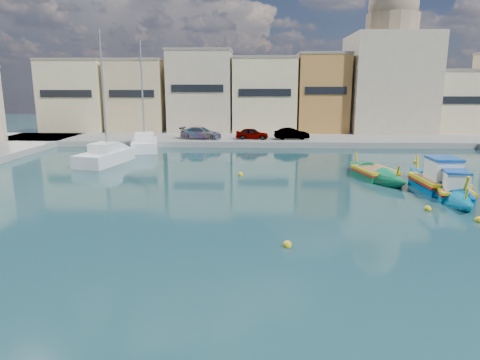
% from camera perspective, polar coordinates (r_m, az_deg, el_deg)
% --- Properties ---
extents(ground, '(160.00, 160.00, 0.00)m').
position_cam_1_polar(ground, '(18.91, 23.35, -8.28)').
color(ground, '#133039').
rests_on(ground, ground).
extents(north_quay, '(80.00, 8.00, 0.60)m').
position_cam_1_polar(north_quay, '(49.30, 10.05, 5.22)').
color(north_quay, gray).
rests_on(north_quay, ground).
extents(north_townhouses, '(83.20, 7.87, 10.19)m').
position_cam_1_polar(north_townhouses, '(57.44, 15.94, 10.64)').
color(north_townhouses, beige).
rests_on(north_townhouses, ground).
extents(church_block, '(10.00, 10.00, 19.10)m').
position_cam_1_polar(church_block, '(58.94, 19.23, 13.79)').
color(church_block, '#BFAC8E').
rests_on(church_block, ground).
extents(parked_cars, '(14.33, 2.50, 1.32)m').
position_cam_1_polar(parked_cars, '(47.26, -0.23, 6.24)').
color(parked_cars, '#4C1919').
rests_on(parked_cars, north_quay).
extents(luzzu_turquoise_cabin, '(3.31, 8.24, 2.59)m').
position_cam_1_polar(luzzu_turquoise_cabin, '(27.72, 26.44, -1.48)').
color(luzzu_turquoise_cabin, '#006C9D').
rests_on(luzzu_turquoise_cabin, ground).
extents(luzzu_blue_cabin, '(2.56, 9.35, 3.28)m').
position_cam_1_polar(luzzu_blue_cabin, '(29.14, 24.89, -0.52)').
color(luzzu_blue_cabin, '#00579F').
rests_on(luzzu_blue_cabin, ground).
extents(luzzu_green, '(3.88, 8.22, 2.51)m').
position_cam_1_polar(luzzu_green, '(31.40, 17.50, 0.69)').
color(luzzu_green, '#0A7244').
rests_on(luzzu_green, ground).
extents(yacht_north, '(4.38, 9.03, 11.62)m').
position_cam_1_polar(yacht_north, '(46.15, -12.53, 4.82)').
color(yacht_north, white).
rests_on(yacht_north, ground).
extents(yacht_midnorth, '(4.17, 8.53, 11.63)m').
position_cam_1_polar(yacht_midnorth, '(38.76, -16.21, 3.21)').
color(yacht_midnorth, white).
rests_on(yacht_midnorth, ground).
extents(mooring_buoys, '(22.37, 23.33, 0.36)m').
position_cam_1_polar(mooring_buoys, '(24.96, 23.92, -3.22)').
color(mooring_buoys, yellow).
rests_on(mooring_buoys, ground).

